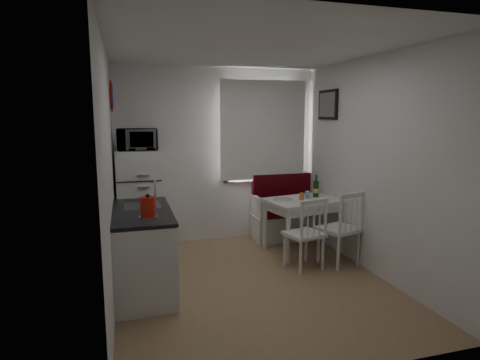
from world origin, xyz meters
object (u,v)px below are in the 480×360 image
object	(u,v)px
microwave	(137,139)
wine_bottle	(316,186)
chair_left	(307,226)
bench	(296,216)
dining_table	(303,205)
kettle	(148,207)
kitchen_counter	(143,250)
fridge	(139,202)
chair_right	(343,221)

from	to	relation	value
microwave	wine_bottle	xyz separation A→B (m)	(2.43, -0.41, -0.67)
chair_left	bench	bearing A→B (deg)	58.46
dining_table	kettle	size ratio (longest dim) A/B	4.61
wine_bottle	kitchen_counter	bearing A→B (deg)	-162.18
kitchen_counter	kettle	distance (m)	0.70
fridge	microwave	size ratio (longest dim) A/B	2.80
chair_right	kettle	distance (m)	2.48
fridge	chair_left	bearing A→B (deg)	-32.15
kitchen_counter	dining_table	size ratio (longest dim) A/B	1.18
bench	chair_left	distance (m)	1.42
bench	chair_left	size ratio (longest dim) A/B	2.73
kitchen_counter	bench	bearing A→B (deg)	29.45
kitchen_counter	dining_table	bearing A→B (deg)	17.27
bench	microwave	xyz separation A→B (m)	(-2.38, -0.16, 1.26)
microwave	kitchen_counter	bearing A→B (deg)	-90.94
chair_left	chair_right	distance (m)	0.49
dining_table	chair_right	bearing A→B (deg)	-81.27
bench	fridge	size ratio (longest dim) A/B	0.96
bench	fridge	xyz separation A→B (m)	(-2.38, -0.11, 0.39)
microwave	wine_bottle	world-z (taller)	microwave
kitchen_counter	chair_left	distance (m)	1.96
chair_left	kettle	size ratio (longest dim) A/B	2.10
fridge	kettle	size ratio (longest dim) A/B	5.96
dining_table	chair_left	world-z (taller)	chair_left
dining_table	microwave	size ratio (longest dim) A/B	2.16
chair_right	microwave	world-z (taller)	microwave
dining_table	fridge	bearing A→B (deg)	154.86
kitchen_counter	bench	size ratio (longest dim) A/B	0.95
chair_left	microwave	distance (m)	2.49
bench	kettle	bearing A→B (deg)	-143.01
kitchen_counter	microwave	size ratio (longest dim) A/B	2.56
dining_table	chair_right	world-z (taller)	chair_right
kettle	wine_bottle	size ratio (longest dim) A/B	0.76
chair_right	wine_bottle	distance (m)	0.83
kitchen_counter	chair_right	distance (m)	2.45
kitchen_counter	bench	world-z (taller)	kitchen_counter
kitchen_counter	wine_bottle	distance (m)	2.61
chair_left	fridge	size ratio (longest dim) A/B	0.35
bench	wine_bottle	size ratio (longest dim) A/B	4.33
dining_table	chair_right	xyz separation A→B (m)	(0.24, -0.67, -0.07)
wine_bottle	chair_right	bearing A→B (deg)	-90.00
dining_table	chair_right	distance (m)	0.71
wine_bottle	dining_table	bearing A→B (deg)	-157.23
chair_right	kettle	size ratio (longest dim) A/B	2.30
chair_left	kettle	bearing A→B (deg)	179.74
kettle	kitchen_counter	bearing A→B (deg)	96.79
kettle	fridge	bearing A→B (deg)	91.04
bench	fridge	bearing A→B (deg)	-177.31
bench	kettle	distance (m)	3.03
wine_bottle	kettle	bearing A→B (deg)	-153.37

